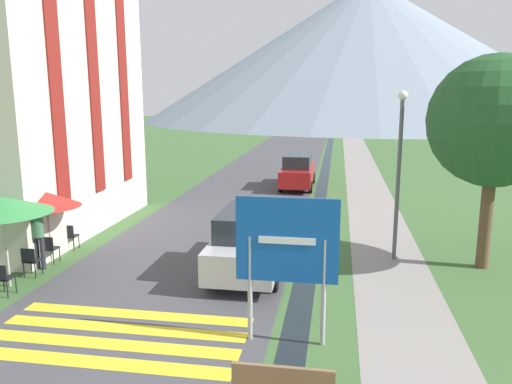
% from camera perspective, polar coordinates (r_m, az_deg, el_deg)
% --- Properties ---
extents(ground_plane, '(160.00, 160.00, 0.00)m').
position_cam_1_polar(ground_plane, '(25.23, 4.67, -0.24)').
color(ground_plane, '#3D6033').
extents(road, '(6.40, 60.00, 0.01)m').
position_cam_1_polar(road, '(35.29, 1.97, 3.11)').
color(road, '#424247').
rests_on(road, ground_plane).
extents(footpath, '(2.20, 60.00, 0.01)m').
position_cam_1_polar(footpath, '(35.05, 11.92, 2.81)').
color(footpath, gray).
rests_on(footpath, ground_plane).
extents(drainage_channel, '(0.60, 60.00, 0.00)m').
position_cam_1_polar(drainage_channel, '(35.02, 7.99, 2.93)').
color(drainage_channel, black).
rests_on(drainage_channel, ground_plane).
extents(crosswalk_marking, '(5.44, 2.54, 0.01)m').
position_cam_1_polar(crosswalk_marking, '(11.30, -15.65, -15.55)').
color(crosswalk_marking, yellow).
rests_on(crosswalk_marking, ground_plane).
extents(mountain_distant, '(81.11, 81.11, 25.05)m').
position_cam_1_polar(mountain_distant, '(97.37, 12.50, 15.46)').
color(mountain_distant, gray).
rests_on(mountain_distant, ground_plane).
extents(hotel_building, '(6.24, 9.38, 12.17)m').
position_cam_1_polar(hotel_building, '(20.21, -25.79, 14.45)').
color(hotel_building, beige).
rests_on(hotel_building, ground_plane).
extents(road_sign, '(2.05, 0.11, 3.03)m').
position_cam_1_polar(road_sign, '(9.95, 3.55, -6.68)').
color(road_sign, '#9E9EA3').
rests_on(road_sign, ground_plane).
extents(parked_car_near, '(1.92, 4.57, 1.82)m').
position_cam_1_polar(parked_car_near, '(14.24, -0.64, -5.51)').
color(parked_car_near, '#B2B2B7').
rests_on(parked_car_near, ground_plane).
extents(parked_car_far, '(1.72, 4.52, 1.82)m').
position_cam_1_polar(parked_car_far, '(26.81, 4.79, 2.42)').
color(parked_car_far, '#A31919').
rests_on(parked_car_far, ground_plane).
extents(cafe_chair_near_right, '(0.40, 0.40, 0.85)m').
position_cam_1_polar(cafe_chair_near_right, '(15.20, -24.36, -7.02)').
color(cafe_chair_near_right, black).
rests_on(cafe_chair_near_right, ground_plane).
extents(cafe_chair_middle, '(0.40, 0.40, 0.85)m').
position_cam_1_polar(cafe_chair_middle, '(16.14, -22.57, -5.84)').
color(cafe_chair_middle, black).
rests_on(cafe_chair_middle, ground_plane).
extents(cafe_chair_nearest, '(0.40, 0.40, 0.85)m').
position_cam_1_polar(cafe_chair_nearest, '(14.13, -27.00, -8.63)').
color(cafe_chair_nearest, black).
rests_on(cafe_chair_nearest, ground_plane).
extents(cafe_chair_far_left, '(0.40, 0.40, 0.85)m').
position_cam_1_polar(cafe_chair_far_left, '(17.28, -20.54, -4.59)').
color(cafe_chair_far_left, black).
rests_on(cafe_chair_far_left, ground_plane).
extents(cafe_umbrella_front_green, '(2.50, 2.50, 2.42)m').
position_cam_1_polar(cafe_umbrella_front_green, '(14.31, -27.03, -1.35)').
color(cafe_umbrella_front_green, '#B7B2A8').
rests_on(cafe_umbrella_front_green, ground_plane).
extents(cafe_umbrella_middle_red, '(1.96, 1.96, 2.14)m').
position_cam_1_polar(cafe_umbrella_middle_red, '(16.04, -22.79, -0.79)').
color(cafe_umbrella_middle_red, '#B7B2A8').
rests_on(cafe_umbrella_middle_red, ground_plane).
extents(person_standing_terrace, '(0.32, 0.32, 1.83)m').
position_cam_1_polar(person_standing_terrace, '(15.61, -23.64, -4.38)').
color(person_standing_terrace, '#282833').
rests_on(person_standing_terrace, ground_plane).
extents(streetlamp, '(0.28, 0.28, 5.09)m').
position_cam_1_polar(streetlamp, '(15.38, 16.05, 3.36)').
color(streetlamp, '#515156').
rests_on(streetlamp, ground_plane).
extents(tree_by_path, '(3.69, 3.69, 6.10)m').
position_cam_1_polar(tree_by_path, '(15.42, 25.64, 7.27)').
color(tree_by_path, brown).
rests_on(tree_by_path, ground_plane).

